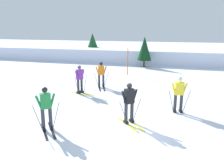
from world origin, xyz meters
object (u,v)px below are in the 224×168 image
at_px(skier_yellow, 179,94).
at_px(skier_black, 129,102).
at_px(conifer_far_left, 144,48).
at_px(conifer_far_right, 93,44).
at_px(skier_orange, 101,74).
at_px(trail_marker_pole, 128,62).
at_px(skier_purple, 80,79).
at_px(skier_green, 46,107).

distance_m(skier_yellow, skier_black, 2.65).
bearing_deg(conifer_far_left, skier_yellow, -74.63).
xyz_separation_m(conifer_far_left, conifer_far_right, (-7.24, 4.48, 0.03)).
bearing_deg(skier_orange, trail_marker_pole, 79.96).
height_order(skier_purple, skier_orange, same).
distance_m(skier_purple, trail_marker_pole, 6.35).
xyz_separation_m(skier_black, skier_green, (-2.91, -1.49, 0.00)).
xyz_separation_m(skier_green, trail_marker_pole, (0.74, 11.17, 0.21)).
bearing_deg(skier_orange, conifer_far_left, 80.36).
bearing_deg(conifer_far_right, skier_orange, -66.94).
bearing_deg(skier_black, skier_green, -152.90).
xyz_separation_m(skier_green, conifer_far_left, (1.46, 15.62, 0.97)).
bearing_deg(skier_green, trail_marker_pole, 86.21).
bearing_deg(skier_purple, conifer_far_left, 77.72).
bearing_deg(conifer_far_right, conifer_far_left, -31.75).
bearing_deg(skier_yellow, skier_purple, 163.22).
relative_size(skier_yellow, conifer_far_right, 0.53).
bearing_deg(trail_marker_pole, skier_black, -77.35).
distance_m(trail_marker_pole, conifer_far_left, 4.57).
bearing_deg(conifer_far_left, skier_purple, -102.28).
relative_size(conifer_far_left, conifer_far_right, 0.94).
bearing_deg(conifer_far_left, conifer_far_right, 148.25).
bearing_deg(trail_marker_pole, conifer_far_right, 126.12).
bearing_deg(skier_purple, skier_orange, 64.44).
xyz_separation_m(trail_marker_pole, conifer_far_right, (-6.52, 8.93, 0.79)).
xyz_separation_m(skier_yellow, conifer_far_right, (-10.62, 16.79, 1.00)).
distance_m(skier_orange, conifer_far_left, 9.13).
distance_m(skier_green, conifer_far_right, 20.94).
distance_m(skier_black, skier_green, 3.27).
bearing_deg(skier_orange, skier_black, -60.16).
relative_size(skier_purple, skier_green, 1.00).
relative_size(skier_purple, trail_marker_pole, 0.76).
distance_m(skier_black, trail_marker_pole, 9.92).
bearing_deg(trail_marker_pole, skier_yellow, -62.42).
bearing_deg(trail_marker_pole, skier_purple, -104.45).
distance_m(skier_orange, conifer_far_right, 14.63).
height_order(skier_black, conifer_far_left, conifer_far_left).
height_order(skier_purple, trail_marker_pole, trail_marker_pole).
height_order(skier_black, conifer_far_right, conifer_far_right).
height_order(skier_purple, conifer_far_left, conifer_far_left).
xyz_separation_m(skier_orange, conifer_far_right, (-5.72, 13.43, 1.00)).
height_order(trail_marker_pole, conifer_far_left, conifer_far_left).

